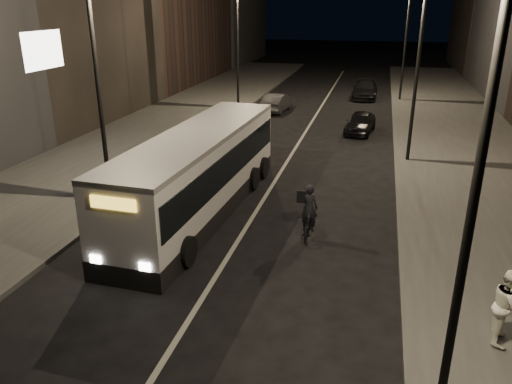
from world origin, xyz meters
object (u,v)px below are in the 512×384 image
Objects in this scene: cyclist_on_bicycle at (309,219)px; car_mid at (277,102)px; streetlight_right_far at (403,28)px; streetlight_left_near at (102,59)px; streetlight_left_far at (241,31)px; pedestrian_woman at (508,307)px; streetlight_right_near at (466,135)px; car_near at (360,122)px; city_bus at (199,169)px; car_far at (365,89)px; streetlight_right_mid at (414,46)px.

cyclist_on_bicycle is 0.49× the size of car_mid.
streetlight_right_far and streetlight_left_near have the same top height.
streetlight_left_far is 27.04m from pedestrian_woman.
streetlight_right_near is 28.10m from streetlight_left_far.
cyclist_on_bicycle reaches higher than car_near.
city_bus is (3.35, -17.93, -3.74)m from streetlight_left_far.
streetlight_right_far is at bearing 82.11° from cyclist_on_bicycle.
streetlight_right_near and streetlight_right_far have the same top height.
streetlight_left_far is at bearing 8.52° from car_mid.
streetlight_left_near is 4.63× the size of pedestrian_woman.
car_far is (8.26, 6.80, -4.69)m from streetlight_left_far.
streetlight_right_mid is at bearing 70.17° from cyclist_on_bicycle.
car_near is 11.47m from car_far.
streetlight_right_near is at bearing -65.91° from cyclist_on_bicycle.
cyclist_on_bicycle is (-3.17, 6.86, -4.73)m from streetlight_right_near.
car_near is at bearing 71.80° from city_bus.
streetlight_right_near is 8.92m from cyclist_on_bicycle.
cyclist_on_bicycle is 6.70m from pedestrian_woman.
car_near is at bearing 85.56° from cyclist_on_bicycle.
cyclist_on_bicycle is 19.94m from car_mid.
car_far is (-4.21, 30.41, -0.36)m from pedestrian_woman.
car_mid is at bearing 3.78° from streetlight_left_far.
streetlight_right_near is at bearing 112.08° from car_mid.
streetlight_left_near is 4.30× the size of cyclist_on_bicycle.
streetlight_left_near is at bearing 143.12° from streetlight_right_near.
pedestrian_woman is at bearing -82.44° from streetlight_right_mid.
streetlight_left_far is (-10.66, -6.00, 0.00)m from streetlight_right_far.
pedestrian_woman is (1.80, -29.60, -4.32)m from streetlight_right_far.
streetlight_right_far is at bearing 90.00° from streetlight_right_near.
pedestrian_woman is at bearing -24.19° from streetlight_left_near.
pedestrian_woman is (12.47, -5.60, -4.32)m from streetlight_left_near.
streetlight_right_far is 1.00× the size of streetlight_left_far.
pedestrian_woman is 30.70m from car_far.
streetlight_right_near is 1.75× the size of car_far.
car_mid is at bearing 82.19° from streetlight_left_near.
cyclist_on_bicycle is (4.14, -1.20, -0.99)m from city_bus.
car_mid is at bearing 128.80° from streetlight_right_mid.
car_mid is at bearing 34.24° from pedestrian_woman.
streetlight_right_near is at bearing -67.70° from streetlight_left_far.
streetlight_right_near is at bearing -45.05° from city_bus.
car_far is at bearing 87.60° from cyclist_on_bicycle.
cyclist_on_bicycle is at bearing -97.19° from streetlight_right_far.
streetlight_right_far is 4.30× the size of cyclist_on_bicycle.
streetlight_right_far is 1.75× the size of car_far.
car_far is (4.91, 24.74, -0.95)m from city_bus.
streetlight_right_near and streetlight_right_mid have the same top height.
city_bus reaches higher than car_near.
cyclist_on_bicycle is 25.95m from car_far.
streetlight_left_far reaches higher than car_mid.
car_near is 7.66m from car_mid.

